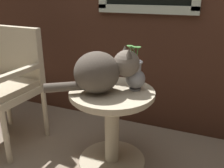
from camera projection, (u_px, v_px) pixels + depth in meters
wicker_side_table at (112, 117)px, 1.85m from camera, size 0.61×0.61×0.62m
wicker_chair at (8, 79)px, 2.14m from camera, size 0.55×0.53×1.00m
cat at (102, 71)px, 1.71m from camera, size 0.58×0.44×0.31m
pewter_vase_with_ivy at (135, 76)px, 1.77m from camera, size 0.14×0.14×0.32m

